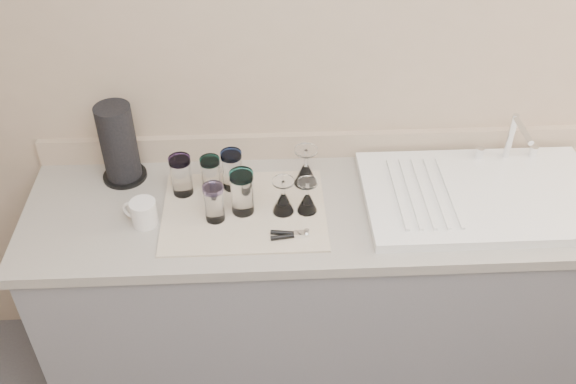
{
  "coord_description": "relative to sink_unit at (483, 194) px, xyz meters",
  "views": [
    {
      "loc": [
        -0.2,
        -0.48,
        2.33
      ],
      "look_at": [
        -0.13,
        1.15,
        1.0
      ],
      "focal_mm": 40.0,
      "sensor_mm": 36.0,
      "label": 1
    }
  ],
  "objects": [
    {
      "name": "counter_unit",
      "position": [
        -0.55,
        -0.0,
        -0.47
      ],
      "size": [
        2.06,
        0.62,
        0.9
      ],
      "color": "slate",
      "rests_on": "ground"
    },
    {
      "name": "sink_unit",
      "position": [
        0.0,
        0.0,
        0.0
      ],
      "size": [
        0.82,
        0.5,
        0.22
      ],
      "color": "white",
      "rests_on": "counter_unit"
    },
    {
      "name": "dish_towel",
      "position": [
        -0.83,
        -0.03,
        -0.02
      ],
      "size": [
        0.55,
        0.42,
        0.01
      ],
      "primitive_type": "cube",
      "color": "beige",
      "rests_on": "counter_unit"
    },
    {
      "name": "tumbler_teal",
      "position": [
        -1.04,
        0.08,
        0.06
      ],
      "size": [
        0.08,
        0.08,
        0.15
      ],
      "color": "white",
      "rests_on": "dish_towel"
    },
    {
      "name": "tumbler_cyan",
      "position": [
        -0.94,
        0.08,
        0.06
      ],
      "size": [
        0.07,
        0.07,
        0.14
      ],
      "color": "white",
      "rests_on": "dish_towel"
    },
    {
      "name": "tumbler_purple",
      "position": [
        -0.87,
        0.1,
        0.06
      ],
      "size": [
        0.07,
        0.07,
        0.15
      ],
      "color": "white",
      "rests_on": "dish_towel"
    },
    {
      "name": "tumbler_blue",
      "position": [
        -0.92,
        -0.07,
        0.06
      ],
      "size": [
        0.07,
        0.07,
        0.14
      ],
      "color": "white",
      "rests_on": "dish_towel"
    },
    {
      "name": "tumbler_lavender",
      "position": [
        -0.83,
        -0.03,
        0.07
      ],
      "size": [
        0.08,
        0.08,
        0.16
      ],
      "color": "white",
      "rests_on": "dish_towel"
    },
    {
      "name": "goblet_back_right",
      "position": [
        -0.61,
        0.11,
        0.04
      ],
      "size": [
        0.08,
        0.08,
        0.15
      ],
      "color": "white",
      "rests_on": "dish_towel"
    },
    {
      "name": "goblet_front_left",
      "position": [
        -0.69,
        -0.04,
        0.03
      ],
      "size": [
        0.07,
        0.07,
        0.13
      ],
      "color": "white",
      "rests_on": "dish_towel"
    },
    {
      "name": "goblet_front_right",
      "position": [
        -0.61,
        -0.04,
        0.03
      ],
      "size": [
        0.07,
        0.07,
        0.12
      ],
      "color": "white",
      "rests_on": "dish_towel"
    },
    {
      "name": "can_opener",
      "position": [
        -0.68,
        -0.17,
        -0.0
      ],
      "size": [
        0.12,
        0.05,
        0.02
      ],
      "color": "silver",
      "rests_on": "dish_towel"
    },
    {
      "name": "white_mug",
      "position": [
        -1.16,
        -0.07,
        0.03
      ],
      "size": [
        0.13,
        0.11,
        0.09
      ],
      "color": "silver",
      "rests_on": "counter_unit"
    },
    {
      "name": "paper_towel_roll",
      "position": [
        -1.26,
        0.18,
        0.12
      ],
      "size": [
        0.16,
        0.16,
        0.3
      ],
      "color": "black",
      "rests_on": "counter_unit"
    }
  ]
}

